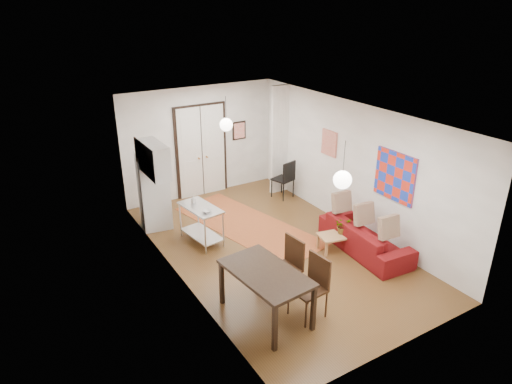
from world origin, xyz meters
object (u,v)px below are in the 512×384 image
fridge (154,190)px  dining_chair_near (281,261)px  kitchen_counter (201,220)px  black_side_chair (281,174)px  dining_chair_far (304,281)px  coffee_table (338,236)px  sofa (365,237)px  dining_table (266,277)px

fridge → dining_chair_near: size_ratio=1.68×
kitchen_counter → black_side_chair: size_ratio=1.11×
kitchen_counter → dining_chair_near: (0.43, -2.42, 0.11)m
kitchen_counter → dining_chair_far: (0.43, -3.12, 0.11)m
coffee_table → dining_chair_near: dining_chair_near is taller
kitchen_counter → black_side_chair: black_side_chair is taller
sofa → black_side_chair: size_ratio=2.12×
dining_table → black_side_chair: (3.04, 4.08, -0.17)m
dining_chair_far → dining_table: bearing=-117.4°
sofa → fridge: bearing=49.6°
dining_table → dining_chair_far: size_ratio=1.54×
sofa → dining_chair_far: (-2.32, -0.98, 0.31)m
sofa → dining_chair_near: size_ratio=2.04×
sofa → black_side_chair: bearing=2.6°
dining_chair_far → black_side_chair: dining_chair_far is taller
kitchen_counter → dining_table: 2.90m
dining_table → dining_chair_near: (0.60, 0.46, -0.15)m
fridge → coffee_table: bearing=-38.2°
coffee_table → dining_chair_far: bearing=-145.1°
dining_table → dining_chair_far: bearing=-21.8°
sofa → dining_chair_near: dining_chair_near is taller
sofa → dining_table: size_ratio=1.33×
sofa → coffee_table: 0.56m
dining_chair_near → dining_chair_far: size_ratio=1.00×
fridge → dining_chair_near: bearing=-66.1°
kitchen_counter → dining_chair_near: bearing=-88.0°
sofa → black_side_chair: (0.11, 3.34, 0.29)m
coffee_table → dining_table: (-2.47, -1.06, 0.45)m
sofa → coffee_table: size_ratio=2.43×
sofa → dining_chair_near: 2.36m
dining_chair_near → dining_chair_far: bearing=-5.6°
dining_table → dining_chair_far: (0.60, -0.24, -0.15)m
coffee_table → fridge: (-2.90, 3.03, 0.58)m
black_side_chair → sofa: bearing=72.5°
fridge → dining_chair_far: fridge is taller
coffee_table → dining_chair_far: 2.30m
kitchen_counter → dining_chair_near: 2.46m
black_side_chair → dining_chair_far: bearing=45.0°
fridge → dining_chair_far: size_ratio=1.68×
coffee_table → fridge: fridge is taller
coffee_table → black_side_chair: size_ratio=0.87×
black_side_chair → dining_table: bearing=37.8°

